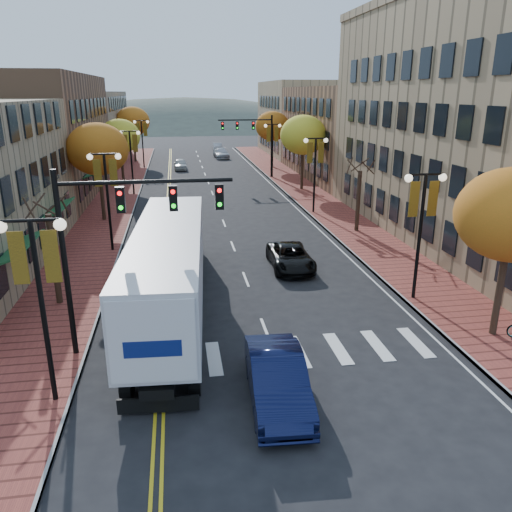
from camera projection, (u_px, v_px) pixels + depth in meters
name	position (u px, v px, depth m)	size (l,w,h in m)	color
ground	(286.00, 382.00, 17.04)	(200.00, 200.00, 0.00)	black
sidewalk_left	(116.00, 198.00, 46.17)	(4.00, 85.00, 0.15)	brown
sidewalk_right	(305.00, 192.00, 48.84)	(4.00, 85.00, 0.15)	brown
building_left_mid	(27.00, 136.00, 46.57)	(12.00, 24.00, 11.00)	brown
building_left_far	(77.00, 127.00, 70.25)	(12.00, 26.00, 9.50)	#9E8966
building_right_mid	(366.00, 132.00, 57.62)	(15.00, 24.00, 10.00)	brown
building_right_far	(315.00, 118.00, 78.10)	(15.00, 20.00, 11.00)	#9E8966
tree_left_a	(54.00, 259.00, 22.51)	(0.28, 0.28, 4.20)	#382619
tree_left_b	(98.00, 149.00, 36.51)	(4.48, 4.48, 7.21)	#382619
tree_left_c	(120.00, 136.00, 51.65)	(4.16, 4.16, 6.69)	#382619
tree_left_d	(133.00, 121.00, 68.36)	(4.61, 4.61, 7.42)	#382619
tree_right_a	(512.00, 215.00, 18.67)	(4.16, 4.16, 6.69)	#382619
tree_right_b	(358.00, 201.00, 34.56)	(0.28, 0.28, 4.20)	#382619
tree_right_c	(303.00, 135.00, 48.57)	(4.48, 4.48, 7.21)	#382619
tree_right_d	(272.00, 126.00, 63.62)	(4.35, 4.35, 7.00)	#382619
lamp_left_a	(38.00, 277.00, 14.59)	(1.96, 0.36, 6.05)	black
lamp_left_b	(106.00, 183.00, 29.59)	(1.96, 0.36, 6.05)	black
lamp_left_c	(131.00, 150.00, 46.48)	(1.96, 0.36, 6.05)	black
lamp_left_d	(142.00, 134.00, 63.36)	(1.96, 0.36, 6.05)	black
lamp_right_a	(422.00, 212.00, 22.44)	(1.96, 0.36, 6.05)	black
lamp_right_b	(315.00, 161.00, 39.32)	(1.96, 0.36, 6.05)	black
lamp_right_c	(272.00, 140.00, 56.21)	(1.96, 0.36, 6.05)	black
traffic_mast_near	(118.00, 227.00, 17.50)	(6.10, 0.35, 7.00)	black
traffic_mast_far	(255.00, 134.00, 55.71)	(6.10, 0.34, 7.00)	black
semi_truck	(171.00, 260.00, 21.90)	(3.63, 16.68, 4.14)	black
navy_sedan	(277.00, 379.00, 15.76)	(1.72, 4.93, 1.63)	black
black_suv	(290.00, 257.00, 27.91)	(2.19, 4.76, 1.32)	black
car_far_white	(180.00, 164.00, 63.48)	(1.60, 3.98, 1.36)	silver
car_far_silver	(221.00, 153.00, 74.53)	(2.00, 4.92, 1.43)	#A7A7AE
car_far_oncoming	(217.00, 147.00, 83.42)	(1.44, 4.12, 1.36)	#A2A2A9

